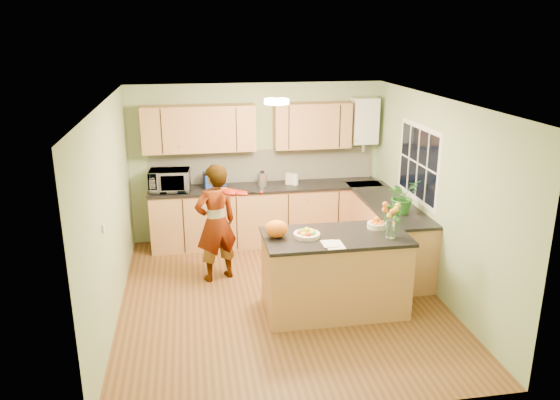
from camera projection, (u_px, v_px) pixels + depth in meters
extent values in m
plane|color=brown|center=(281.00, 298.00, 6.98)|extent=(4.50, 4.50, 0.00)
cube|color=white|center=(281.00, 101.00, 6.23)|extent=(4.00, 4.50, 0.02)
cube|color=#99AE7C|center=(257.00, 162.00, 8.72)|extent=(4.00, 0.02, 2.50)
cube|color=#99AE7C|center=(326.00, 288.00, 4.49)|extent=(4.00, 0.02, 2.50)
cube|color=#99AE7C|center=(110.00, 214.00, 6.29)|extent=(0.02, 4.50, 2.50)
cube|color=#99AE7C|center=(436.00, 197.00, 6.92)|extent=(0.02, 4.50, 2.50)
cube|color=#A36B41|center=(266.00, 215.00, 8.69)|extent=(3.60, 0.60, 0.90)
cube|color=black|center=(266.00, 187.00, 8.54)|extent=(3.64, 0.62, 0.04)
cube|color=#A36B41|center=(386.00, 234.00, 7.91)|extent=(0.60, 2.20, 0.90)
cube|color=black|center=(387.00, 203.00, 7.77)|extent=(0.62, 2.24, 0.04)
cube|color=#EBE6CB|center=(264.00, 165.00, 8.74)|extent=(3.60, 0.02, 0.52)
cube|color=#A36B41|center=(199.00, 129.00, 8.24)|extent=(1.70, 0.34, 0.70)
cube|color=#A36B41|center=(312.00, 125.00, 8.51)|extent=(1.20, 0.34, 0.70)
cube|color=white|center=(364.00, 121.00, 8.64)|extent=(0.40, 0.30, 0.72)
cylinder|color=silver|center=(363.00, 145.00, 8.76)|extent=(0.06, 0.06, 0.20)
cube|color=white|center=(418.00, 163.00, 7.39)|extent=(0.01, 1.30, 1.05)
cube|color=black|center=(418.00, 163.00, 7.39)|extent=(0.01, 1.18, 0.92)
cube|color=white|center=(104.00, 228.00, 5.71)|extent=(0.02, 0.09, 0.09)
cylinder|color=#FFEABF|center=(277.00, 101.00, 6.52)|extent=(0.30, 0.30, 0.06)
cylinder|color=white|center=(277.00, 99.00, 6.51)|extent=(0.10, 0.10, 0.02)
cube|color=#A36B41|center=(335.00, 275.00, 6.55)|extent=(1.66, 0.83, 0.94)
cube|color=black|center=(336.00, 237.00, 6.41)|extent=(1.70, 0.87, 0.04)
cylinder|color=beige|center=(307.00, 235.00, 6.34)|extent=(0.31, 0.31, 0.05)
cylinder|color=beige|center=(377.00, 225.00, 6.62)|extent=(0.23, 0.23, 0.07)
cylinder|color=silver|center=(391.00, 228.00, 6.29)|extent=(0.11, 0.11, 0.22)
ellipsoid|color=orange|center=(276.00, 229.00, 6.31)|extent=(0.30, 0.26, 0.21)
cube|color=white|center=(334.00, 245.00, 6.10)|extent=(0.20, 0.27, 0.01)
imported|color=#EEAA91|center=(216.00, 223.00, 7.29)|extent=(0.69, 0.58, 1.62)
imported|color=white|center=(170.00, 180.00, 8.23)|extent=(0.62, 0.45, 0.33)
cube|color=navy|center=(214.00, 180.00, 8.41)|extent=(0.34, 0.27, 0.25)
cylinder|color=silver|center=(262.00, 180.00, 8.48)|extent=(0.16, 0.16, 0.22)
sphere|color=black|center=(262.00, 170.00, 8.43)|extent=(0.08, 0.08, 0.08)
cylinder|color=beige|center=(289.00, 179.00, 8.62)|extent=(0.15, 0.15, 0.17)
cylinder|color=white|center=(295.00, 179.00, 8.59)|extent=(0.14, 0.14, 0.17)
imported|color=#276923|center=(403.00, 196.00, 7.22)|extent=(0.52, 0.49, 0.46)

